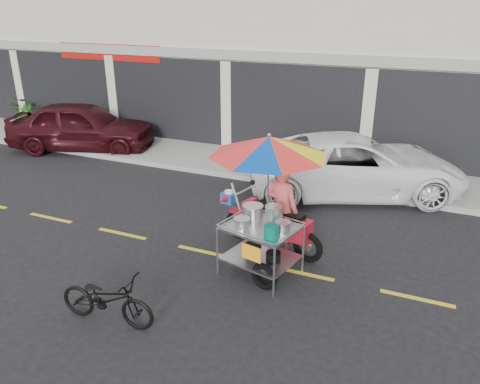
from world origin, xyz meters
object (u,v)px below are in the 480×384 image
at_px(maroon_sedan, 82,126).
at_px(food_vendor_rig, 272,183).
at_px(near_bicycle, 107,299).
at_px(white_pickup, 356,165).

height_order(maroon_sedan, food_vendor_rig, food_vendor_rig).
xyz_separation_m(near_bicycle, food_vendor_rig, (1.71, 2.61, 1.24)).
xyz_separation_m(maroon_sedan, white_pickup, (9.04, -0.28, -0.04)).
height_order(maroon_sedan, near_bicycle, maroon_sedan).
xyz_separation_m(white_pickup, food_vendor_rig, (-0.79, -4.24, 0.90)).
relative_size(white_pickup, food_vendor_rig, 2.07).
bearing_deg(near_bicycle, food_vendor_rig, -37.54).
bearing_deg(maroon_sedan, food_vendor_rig, -136.97).
xyz_separation_m(maroon_sedan, food_vendor_rig, (8.25, -4.52, 0.86)).
height_order(maroon_sedan, white_pickup, maroon_sedan).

